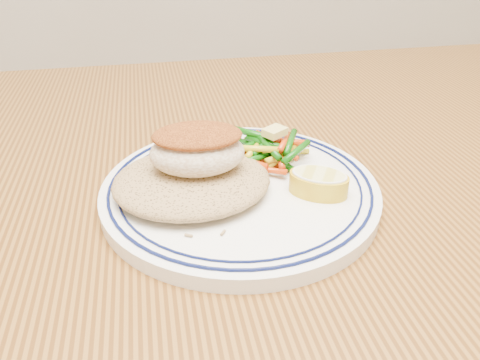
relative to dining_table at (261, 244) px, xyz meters
name	(u,v)px	position (x,y,z in m)	size (l,w,h in m)	color
dining_table	(261,244)	(0.00, 0.00, 0.00)	(1.50, 0.90, 0.75)	#553111
plate	(240,189)	(-0.03, -0.04, 0.11)	(0.28, 0.28, 0.02)	white
rice_pilaf	(192,178)	(-0.08, -0.04, 0.13)	(0.15, 0.14, 0.03)	olive
fish_fillet	(197,149)	(-0.08, -0.04, 0.16)	(0.10, 0.07, 0.05)	beige
vegetable_pile	(267,150)	(0.00, 0.00, 0.13)	(0.10, 0.10, 0.03)	gold
butter_pat	(275,132)	(0.01, 0.01, 0.14)	(0.02, 0.02, 0.01)	#E3CE6F
lemon_wedge	(319,182)	(0.04, -0.07, 0.12)	(0.07, 0.07, 0.02)	gold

